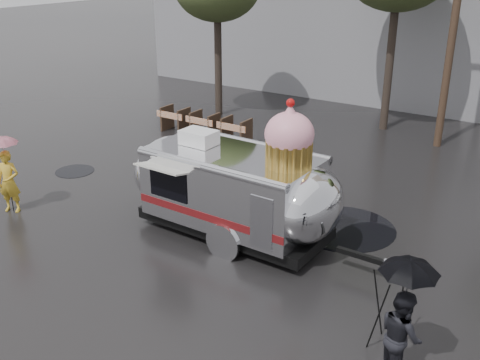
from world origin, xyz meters
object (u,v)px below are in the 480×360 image
Objects in this scene: airstream_trailer at (236,186)px; person_left at (9,182)px; person_right at (401,336)px; tripod at (386,301)px.

airstream_trailer reaches higher than person_left.
person_left reaches higher than person_right.
airstream_trailer is at bearing -3.78° from person_left.
person_left is at bearing -158.27° from airstream_trailer.
person_right is 1.09× the size of tripod.
person_left is 11.44m from person_right.
person_left is 1.04× the size of person_right.
person_left is at bearing 160.35° from tripod.
person_left is (-6.16, -2.28, -0.48)m from airstream_trailer.
airstream_trailer is 4.07× the size of person_left.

